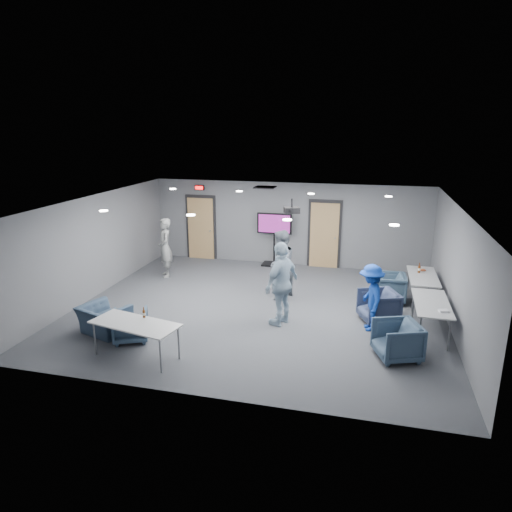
% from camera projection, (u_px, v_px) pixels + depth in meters
% --- Properties ---
extents(floor, '(9.00, 9.00, 0.00)m').
position_uv_depth(floor, '(259.00, 309.00, 11.50)').
color(floor, '#3D3F45').
rests_on(floor, ground).
extents(ceiling, '(9.00, 9.00, 0.00)m').
position_uv_depth(ceiling, '(259.00, 202.00, 10.76)').
color(ceiling, white).
rests_on(ceiling, wall_back).
extents(wall_back, '(9.00, 0.02, 2.70)m').
position_uv_depth(wall_back, '(288.00, 224.00, 14.86)').
color(wall_back, slate).
rests_on(wall_back, floor).
extents(wall_front, '(9.00, 0.02, 2.70)m').
position_uv_depth(wall_front, '(201.00, 324.00, 7.40)').
color(wall_front, slate).
rests_on(wall_front, floor).
extents(wall_left, '(0.02, 8.00, 2.70)m').
position_uv_depth(wall_left, '(96.00, 246.00, 12.18)').
color(wall_left, slate).
rests_on(wall_left, floor).
extents(wall_right, '(0.02, 8.00, 2.70)m').
position_uv_depth(wall_right, '(456.00, 271.00, 10.08)').
color(wall_right, slate).
rests_on(wall_right, floor).
extents(door_left, '(1.06, 0.17, 2.24)m').
position_uv_depth(door_left, '(201.00, 228.00, 15.59)').
color(door_left, black).
rests_on(door_left, wall_back).
extents(door_right, '(1.06, 0.17, 2.24)m').
position_uv_depth(door_right, '(324.00, 235.00, 14.62)').
color(door_right, black).
rests_on(door_right, wall_back).
extents(exit_sign, '(0.32, 0.08, 0.16)m').
position_uv_depth(exit_sign, '(200.00, 188.00, 15.19)').
color(exit_sign, black).
rests_on(exit_sign, wall_back).
extents(hvac_diffuser, '(0.60, 0.60, 0.03)m').
position_uv_depth(hvac_diffuser, '(265.00, 187.00, 13.49)').
color(hvac_diffuser, black).
rests_on(hvac_diffuser, ceiling).
extents(downlights, '(6.18, 3.78, 0.02)m').
position_uv_depth(downlights, '(259.00, 203.00, 10.76)').
color(downlights, white).
rests_on(downlights, ceiling).
extents(person_a, '(0.71, 0.78, 1.79)m').
position_uv_depth(person_a, '(165.00, 248.00, 13.75)').
color(person_a, gray).
rests_on(person_a, floor).
extents(person_b, '(0.92, 1.05, 1.85)m').
position_uv_depth(person_b, '(280.00, 265.00, 11.95)').
color(person_b, slate).
rests_on(person_b, floor).
extents(person_c, '(0.91, 1.24, 1.96)m').
position_uv_depth(person_c, '(282.00, 284.00, 10.38)').
color(person_c, '#9CB4C8').
rests_on(person_c, floor).
extents(person_d, '(0.75, 1.08, 1.52)m').
position_uv_depth(person_d, '(371.00, 298.00, 10.15)').
color(person_d, '#173B9A').
rests_on(person_d, floor).
extents(chair_right_a, '(0.84, 0.82, 0.74)m').
position_uv_depth(chair_right_a, '(389.00, 288.00, 11.90)').
color(chair_right_a, '#34485A').
rests_on(chair_right_a, floor).
extents(chair_right_b, '(1.07, 1.06, 0.75)m').
position_uv_depth(chair_right_b, '(378.00, 306.00, 10.66)').
color(chair_right_b, '#313B56').
rests_on(chair_right_b, floor).
extents(chair_right_c, '(1.06, 1.04, 0.75)m').
position_uv_depth(chair_right_c, '(397.00, 341.00, 8.97)').
color(chair_right_c, '#394D63').
rests_on(chair_right_c, floor).
extents(chair_front_a, '(0.95, 0.96, 0.66)m').
position_uv_depth(chair_front_a, '(131.00, 325.00, 9.75)').
color(chair_front_a, '#3D536A').
rests_on(chair_front_a, floor).
extents(chair_front_b, '(1.21, 1.13, 0.64)m').
position_uv_depth(chair_front_b, '(105.00, 319.00, 10.08)').
color(chair_front_b, '#35465B').
rests_on(chair_front_b, floor).
extents(table_right_a, '(0.70, 1.68, 0.73)m').
position_uv_depth(table_right_a, '(423.00, 277.00, 11.74)').
color(table_right_a, '#B1B3B6').
rests_on(table_right_a, floor).
extents(table_right_b, '(0.73, 1.76, 0.73)m').
position_uv_depth(table_right_b, '(432.00, 304.00, 9.97)').
color(table_right_b, '#B1B3B6').
rests_on(table_right_b, floor).
extents(table_front_left, '(1.89, 1.09, 0.73)m').
position_uv_depth(table_front_left, '(135.00, 325.00, 8.93)').
color(table_front_left, '#B1B3B6').
rests_on(table_front_left, floor).
extents(bottle_front, '(0.06, 0.06, 0.22)m').
position_uv_depth(bottle_front, '(144.00, 314.00, 9.15)').
color(bottle_front, '#5A2C0F').
rests_on(bottle_front, table_front_left).
extents(bottle_right, '(0.07, 0.07, 0.27)m').
position_uv_depth(bottle_right, '(419.00, 269.00, 11.93)').
color(bottle_right, '#5A2C0F').
rests_on(bottle_right, table_right_a).
extents(snack_box, '(0.20, 0.16, 0.04)m').
position_uv_depth(snack_box, '(422.00, 270.00, 12.12)').
color(snack_box, '#B8532E').
rests_on(snack_box, table_right_a).
extents(wrapper, '(0.22, 0.18, 0.04)m').
position_uv_depth(wrapper, '(444.00, 311.00, 9.45)').
color(wrapper, silver).
rests_on(wrapper, table_right_b).
extents(tv_stand, '(1.13, 0.54, 1.74)m').
position_uv_depth(tv_stand, '(274.00, 236.00, 14.82)').
color(tv_stand, black).
rests_on(tv_stand, floor).
extents(projector, '(0.46, 0.43, 0.36)m').
position_uv_depth(projector, '(292.00, 210.00, 11.46)').
color(projector, black).
rests_on(projector, ceiling).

